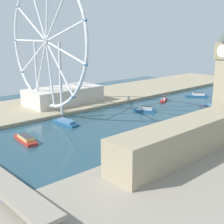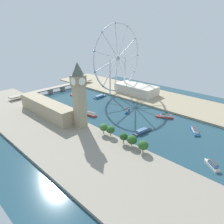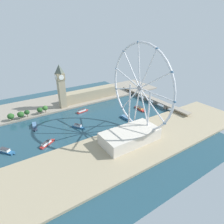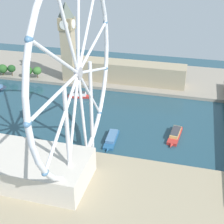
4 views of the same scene
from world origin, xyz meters
The scene contains 17 objects.
ground_plane centered at (0.00, 0.00, 0.00)m, with size 371.85×371.85×0.00m, color #234756.
riverbank_left centered at (-100.92, 0.00, 1.50)m, with size 90.00×520.00×3.00m, color gray.
riverbank_right centered at (100.92, 0.00, 1.50)m, with size 90.00×520.00×3.00m, color tan.
clock_tower centered at (-68.09, 20.39, 45.25)m, with size 15.02×15.02×81.02m.
parliament_block centered at (-78.44, 85.14, 13.44)m, with size 22.00×113.50×20.88m, color tan.
tree_row_embankment centered at (-61.28, -45.37, 11.09)m, with size 12.05×66.24×12.95m.
ferris_wheel centered at (73.40, 84.97, 67.33)m, with size 123.18×3.20×125.96m.
riverside_hall centered at (93.41, 54.95, 11.12)m, with size 38.68×78.96×16.24m, color beige.
river_bridge centered at (0.00, 186.03, 6.80)m, with size 183.85×12.44×9.16m.
tour_boat_0 centered at (-33.27, 43.17, 2.39)m, with size 9.47×25.54×5.60m.
tour_boat_1 centered at (22.60, -89.83, 2.11)m, with size 25.61×20.47×5.34m.
tour_boat_2 centered at (34.27, 94.05, 1.76)m, with size 31.97×8.99×4.17m.
tour_boat_3 centered at (16.82, 140.31, 2.10)m, with size 31.57×10.12×5.06m.
tour_boat_4 centered at (-33.32, -129.79, 2.27)m, with size 15.81×18.88×5.66m.
tour_boat_5 centered at (-23.72, -43.83, 1.98)m, with size 31.36×10.71×4.90m.
tour_boat_6 centered at (16.14, 13.22, 2.44)m, with size 22.02×15.84×6.05m.
tour_boat_7 centered at (35.43, -40.91, 2.27)m, with size 16.60×25.04×5.55m.
Camera 2 is at (-209.55, -168.68, 120.14)m, focal length 32.49 mm.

